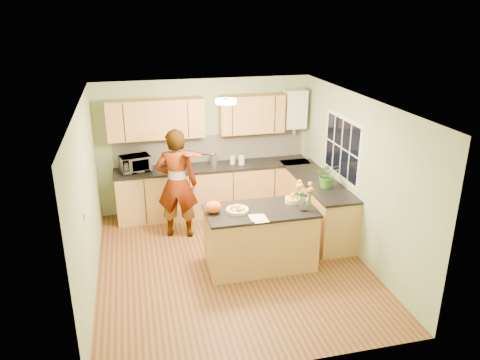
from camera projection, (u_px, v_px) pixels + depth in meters
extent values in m
plane|color=#563018|center=(231.00, 263.00, 7.21)|extent=(4.50, 4.50, 0.00)
cube|color=white|center=(230.00, 103.00, 6.33)|extent=(4.00, 4.50, 0.02)
cube|color=#8EA072|center=(205.00, 145.00, 8.82)|extent=(4.00, 0.02, 2.50)
cube|color=#8EA072|center=(279.00, 268.00, 4.73)|extent=(4.00, 0.02, 2.50)
cube|color=#8EA072|center=(87.00, 201.00, 6.34)|extent=(0.02, 4.50, 2.50)
cube|color=#8EA072|center=(357.00, 177.00, 7.21)|extent=(0.02, 4.50, 2.50)
cube|color=#B08346|center=(214.00, 190.00, 8.85)|extent=(3.60, 0.60, 0.90)
cube|color=black|center=(214.00, 167.00, 8.68)|extent=(3.64, 0.62, 0.04)
cube|color=#B08346|center=(315.00, 205.00, 8.20)|extent=(0.60, 2.20, 0.90)
cube|color=black|center=(316.00, 180.00, 8.03)|extent=(0.62, 2.24, 0.04)
cube|color=beige|center=(211.00, 148.00, 8.85)|extent=(3.60, 0.02, 0.52)
cube|color=#B08346|center=(156.00, 119.00, 8.26)|extent=(1.70, 0.34, 0.70)
cube|color=#B08346|center=(251.00, 114.00, 8.64)|extent=(1.20, 0.34, 0.70)
cube|color=silver|center=(295.00, 109.00, 8.82)|extent=(0.40, 0.30, 0.72)
cylinder|color=silver|center=(294.00, 129.00, 8.96)|extent=(0.06, 0.06, 0.20)
cube|color=silver|center=(342.00, 148.00, 7.65)|extent=(0.01, 1.30, 1.05)
cube|color=black|center=(342.00, 148.00, 7.65)|extent=(0.01, 1.18, 0.92)
cube|color=silver|center=(85.00, 216.00, 5.78)|extent=(0.02, 0.09, 0.09)
cylinder|color=#FFEABF|center=(226.00, 101.00, 6.62)|extent=(0.30, 0.30, 0.06)
cylinder|color=silver|center=(226.00, 99.00, 6.61)|extent=(0.10, 0.10, 0.02)
cube|color=#B08346|center=(260.00, 239.00, 7.02)|extent=(1.59, 0.79, 0.89)
cube|color=black|center=(261.00, 211.00, 6.85)|extent=(1.63, 0.83, 0.04)
cylinder|color=beige|center=(237.00, 210.00, 6.76)|extent=(0.33, 0.33, 0.05)
cylinder|color=beige|center=(293.00, 200.00, 7.09)|extent=(0.24, 0.24, 0.07)
cylinder|color=silver|center=(304.00, 203.00, 6.77)|extent=(0.12, 0.12, 0.24)
ellipsoid|color=#FC5B14|center=(213.00, 207.00, 6.71)|extent=(0.26, 0.22, 0.18)
cube|color=white|center=(260.00, 218.00, 6.55)|extent=(0.20, 0.28, 0.01)
imported|color=tan|center=(177.00, 184.00, 7.78)|extent=(0.79, 0.62, 1.89)
imported|color=silver|center=(135.00, 164.00, 8.35)|extent=(0.58, 0.46, 0.29)
cube|color=navy|center=(178.00, 162.00, 8.51)|extent=(0.29, 0.21, 0.22)
cylinder|color=silver|center=(214.00, 160.00, 8.68)|extent=(0.15, 0.15, 0.20)
sphere|color=black|center=(214.00, 153.00, 8.63)|extent=(0.07, 0.07, 0.07)
cylinder|color=beige|center=(232.00, 160.00, 8.75)|extent=(0.13, 0.13, 0.15)
cylinder|color=silver|center=(241.00, 160.00, 8.72)|extent=(0.14, 0.14, 0.17)
imported|color=#336B23|center=(328.00, 175.00, 7.56)|extent=(0.49, 0.46, 0.43)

